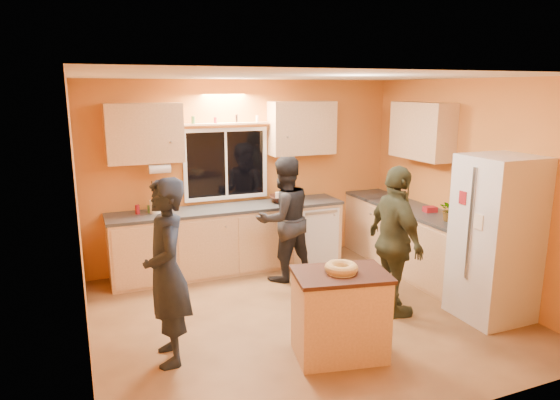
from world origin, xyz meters
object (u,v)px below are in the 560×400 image
person_center (284,219)px  person_right (395,242)px  person_left (167,272)px  refrigerator (496,238)px  island (340,314)px

person_center → person_right: person_right is taller
person_left → refrigerator: bearing=85.8°
refrigerator → island: (-1.96, -0.10, -0.48)m
person_center → person_right: size_ratio=0.97×
refrigerator → person_right: bearing=154.4°
refrigerator → person_center: (-1.68, 1.91, -0.08)m
person_left → person_center: person_left is taller
island → person_center: (0.28, 2.01, 0.40)m
person_right → refrigerator: bearing=-111.4°
island → person_left: bearing=171.8°
person_center → person_right: bearing=106.2°
person_center → person_right: 1.61m
island → refrigerator: bearing=14.5°
person_left → person_center: (1.77, 1.47, -0.04)m
refrigerator → person_left: 3.48m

